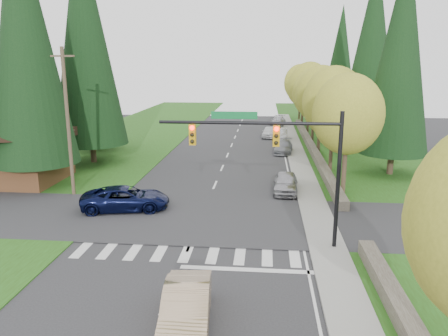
# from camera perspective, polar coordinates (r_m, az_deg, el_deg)

# --- Properties ---
(ground) EXTENTS (120.00, 120.00, 0.00)m
(ground) POSITION_cam_1_polar(r_m,az_deg,el_deg) (18.70, -6.78, -15.14)
(ground) COLOR #28282B
(ground) RESTS_ON ground
(grass_east) EXTENTS (14.00, 110.00, 0.06)m
(grass_east) POSITION_cam_1_polar(r_m,az_deg,el_deg) (38.26, 19.36, -0.72)
(grass_east) COLOR #264612
(grass_east) RESTS_ON ground
(grass_west) EXTENTS (14.00, 110.00, 0.06)m
(grass_west) POSITION_cam_1_polar(r_m,az_deg,el_deg) (40.67, -18.95, 0.12)
(grass_west) COLOR #264612
(grass_west) RESTS_ON ground
(cross_street) EXTENTS (120.00, 8.00, 0.10)m
(cross_street) POSITION_cam_1_polar(r_m,az_deg,el_deg) (25.89, -3.09, -6.70)
(cross_street) COLOR #28282B
(cross_street) RESTS_ON ground
(sidewalk_east) EXTENTS (1.80, 80.00, 0.13)m
(sidewalk_east) POSITION_cam_1_polar(r_m,az_deg,el_deg) (39.18, 9.99, 0.22)
(sidewalk_east) COLOR gray
(sidewalk_east) RESTS_ON ground
(curb_east) EXTENTS (0.20, 80.00, 0.13)m
(curb_east) POSITION_cam_1_polar(r_m,az_deg,el_deg) (39.11, 8.75, 0.25)
(curb_east) COLOR gray
(curb_east) RESTS_ON ground
(stone_wall_south) EXTENTS (0.70, 14.00, 0.70)m
(stone_wall_south) POSITION_cam_1_polar(r_m,az_deg,el_deg) (16.37, 23.47, -19.39)
(stone_wall_south) COLOR #4C4438
(stone_wall_south) RESTS_ON ground
(stone_wall_north) EXTENTS (0.70, 40.00, 0.70)m
(stone_wall_north) POSITION_cam_1_polar(r_m,az_deg,el_deg) (47.07, 11.33, 2.74)
(stone_wall_north) COLOR #4C4438
(stone_wall_north) RESTS_ON ground
(traffic_signal) EXTENTS (8.70, 0.37, 6.80)m
(traffic_signal) POSITION_cam_1_polar(r_m,az_deg,el_deg) (20.91, 7.26, 2.50)
(traffic_signal) COLOR black
(traffic_signal) RESTS_ON ground
(brown_building) EXTENTS (8.40, 8.40, 5.40)m
(brown_building) POSITION_cam_1_polar(r_m,az_deg,el_deg) (36.65, -25.34, 3.11)
(brown_building) COLOR #4C2D19
(brown_building) RESTS_ON ground
(utility_pole) EXTENTS (1.60, 0.24, 10.00)m
(utility_pole) POSITION_cam_1_polar(r_m,az_deg,el_deg) (31.18, -19.72, 5.74)
(utility_pole) COLOR #473828
(utility_pole) RESTS_ON ground
(decid_tree_0) EXTENTS (4.80, 4.80, 8.37)m
(decid_tree_0) POSITION_cam_1_polar(r_m,az_deg,el_deg) (30.71, 15.86, 6.76)
(decid_tree_0) COLOR #38281C
(decid_tree_0) RESTS_ON ground
(decid_tree_1) EXTENTS (5.20, 5.20, 8.80)m
(decid_tree_1) POSITION_cam_1_polar(r_m,az_deg,el_deg) (37.58, 14.15, 8.32)
(decid_tree_1) COLOR #38281C
(decid_tree_1) RESTS_ON ground
(decid_tree_2) EXTENTS (5.00, 5.00, 8.82)m
(decid_tree_2) POSITION_cam_1_polar(r_m,az_deg,el_deg) (44.46, 12.57, 9.32)
(decid_tree_2) COLOR #38281C
(decid_tree_2) RESTS_ON ground
(decid_tree_3) EXTENTS (5.00, 5.00, 8.55)m
(decid_tree_3) POSITION_cam_1_polar(r_m,az_deg,el_deg) (51.42, 11.72, 9.60)
(decid_tree_3) COLOR #38281C
(decid_tree_3) RESTS_ON ground
(decid_tree_4) EXTENTS (5.40, 5.40, 9.18)m
(decid_tree_4) POSITION_cam_1_polar(r_m,az_deg,el_deg) (58.36, 11.11, 10.45)
(decid_tree_4) COLOR #38281C
(decid_tree_4) RESTS_ON ground
(decid_tree_5) EXTENTS (4.80, 4.80, 8.30)m
(decid_tree_5) POSITION_cam_1_polar(r_m,az_deg,el_deg) (65.34, 10.32, 10.32)
(decid_tree_5) COLOR #38281C
(decid_tree_5) RESTS_ON ground
(decid_tree_6) EXTENTS (5.20, 5.20, 8.86)m
(decid_tree_6) POSITION_cam_1_polar(r_m,az_deg,el_deg) (72.30, 9.95, 10.89)
(decid_tree_6) COLOR #38281C
(decid_tree_6) RESTS_ON ground
(conifer_w_a) EXTENTS (6.12, 6.12, 19.80)m
(conifer_w_a) POSITION_cam_1_polar(r_m,az_deg,el_deg) (34.37, -24.55, 15.44)
(conifer_w_a) COLOR #38281C
(conifer_w_a) RESTS_ON ground
(conifer_w_b) EXTENTS (5.44, 5.44, 17.80)m
(conifer_w_b) POSITION_cam_1_polar(r_m,az_deg,el_deg) (39.29, -25.38, 13.50)
(conifer_w_b) COLOR #38281C
(conifer_w_b) RESTS_ON ground
(conifer_w_c) EXTENTS (6.46, 6.46, 20.80)m
(conifer_w_c) POSITION_cam_1_polar(r_m,az_deg,el_deg) (41.18, -17.70, 16.19)
(conifer_w_c) COLOR #38281C
(conifer_w_c) RESTS_ON ground
(conifer_w_e) EXTENTS (5.78, 5.78, 18.80)m
(conifer_w_e) POSITION_cam_1_polar(r_m,az_deg,el_deg) (47.44, -17.04, 14.59)
(conifer_w_e) COLOR #38281C
(conifer_w_e) RESTS_ON ground
(conifer_e_a) EXTENTS (5.44, 5.44, 17.80)m
(conifer_e_a) POSITION_cam_1_polar(r_m,az_deg,el_deg) (37.49, 22.07, 13.87)
(conifer_e_a) COLOR #38281C
(conifer_e_a) RESTS_ON ground
(conifer_e_b) EXTENTS (6.12, 6.12, 19.80)m
(conifer_e_b) POSITION_cam_1_polar(r_m,az_deg,el_deg) (51.32, 18.80, 14.90)
(conifer_e_b) COLOR #38281C
(conifer_e_b) RESTS_ON ground
(conifer_e_c) EXTENTS (5.10, 5.10, 16.80)m
(conifer_e_c) POSITION_cam_1_polar(r_m,az_deg,el_deg) (64.85, 14.97, 13.39)
(conifer_e_c) COLOR #38281C
(conifer_e_c) RESTS_ON ground
(sedan_champagne) EXTENTS (2.01, 4.71, 1.51)m
(sedan_champagne) POSITION_cam_1_polar(r_m,az_deg,el_deg) (15.76, -4.96, -17.83)
(sedan_champagne) COLOR tan
(sedan_champagne) RESTS_ON ground
(suv_navy) EXTENTS (5.77, 3.51, 1.50)m
(suv_navy) POSITION_cam_1_polar(r_m,az_deg,el_deg) (27.89, -12.73, -3.91)
(suv_navy) COLOR black
(suv_navy) RESTS_ON ground
(parked_car_a) EXTENTS (1.88, 4.22, 1.41)m
(parked_car_a) POSITION_cam_1_polar(r_m,az_deg,el_deg) (31.24, 8.06, -1.90)
(parked_car_a) COLOR #9F9FA3
(parked_car_a) RESTS_ON ground
(parked_car_b) EXTENTS (2.17, 4.48, 1.26)m
(parked_car_b) POSITION_cam_1_polar(r_m,az_deg,el_deg) (44.98, 7.77, 2.75)
(parked_car_b) COLOR gray
(parked_car_b) RESTS_ON ground
(parked_car_c) EXTENTS (1.69, 4.16, 1.34)m
(parked_car_c) POSITION_cam_1_polar(r_m,az_deg,el_deg) (52.37, 7.46, 4.33)
(parked_car_c) COLOR #ADAEB2
(parked_car_c) RESTS_ON ground
(parked_car_d) EXTENTS (1.97, 4.05, 1.33)m
(parked_car_d) POSITION_cam_1_polar(r_m,az_deg,el_deg) (54.39, 5.91, 4.70)
(parked_car_d) COLOR silver
(parked_car_d) RESTS_ON ground
(parked_car_e) EXTENTS (2.51, 4.87, 1.35)m
(parked_car_e) POSITION_cam_1_polar(r_m,az_deg,el_deg) (64.64, 7.09, 6.08)
(parked_car_e) COLOR #A7A7AC
(parked_car_e) RESTS_ON ground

